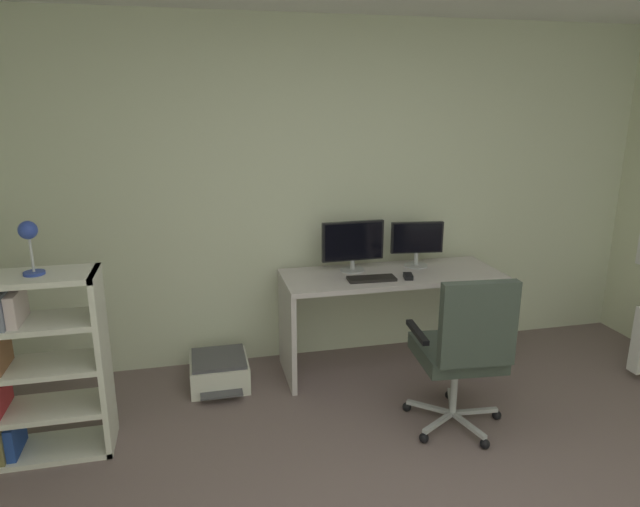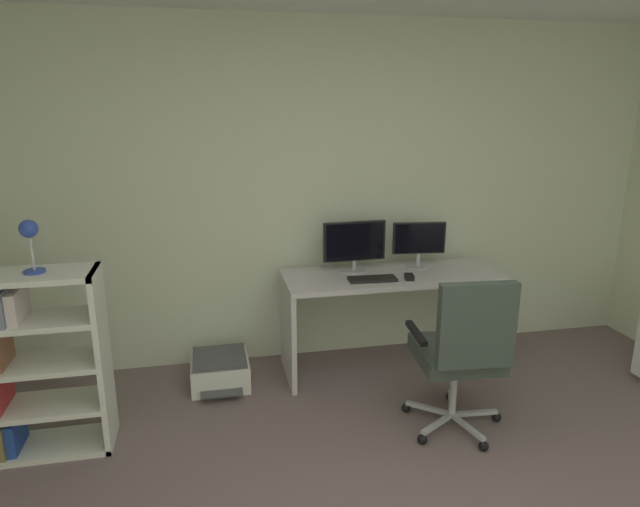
# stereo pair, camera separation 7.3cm
# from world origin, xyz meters

# --- Properties ---
(wall_back) EXTENTS (5.35, 0.10, 2.57)m
(wall_back) POSITION_xyz_m (0.00, 2.61, 1.28)
(wall_back) COLOR beige
(wall_back) RESTS_ON ground
(desk) EXTENTS (1.61, 0.59, 0.75)m
(desk) POSITION_xyz_m (0.47, 2.18, 0.56)
(desk) COLOR silver
(desk) RESTS_ON ground
(monitor_main) EXTENTS (0.47, 0.18, 0.37)m
(monitor_main) POSITION_xyz_m (0.21, 2.30, 0.96)
(monitor_main) COLOR #B2B5B7
(monitor_main) RESTS_ON desk
(monitor_secondary) EXTENTS (0.40, 0.18, 0.35)m
(monitor_secondary) POSITION_xyz_m (0.72, 2.30, 0.95)
(monitor_secondary) COLOR #B2B5B7
(monitor_secondary) RESTS_ON desk
(keyboard) EXTENTS (0.35, 0.15, 0.02)m
(keyboard) POSITION_xyz_m (0.28, 2.06, 0.76)
(keyboard) COLOR black
(keyboard) RESTS_ON desk
(computer_mouse) EXTENTS (0.08, 0.11, 0.03)m
(computer_mouse) POSITION_xyz_m (0.54, 2.03, 0.77)
(computer_mouse) COLOR black
(computer_mouse) RESTS_ON desk
(office_chair) EXTENTS (0.62, 0.63, 1.03)m
(office_chair) POSITION_xyz_m (0.59, 1.24, 0.57)
(office_chair) COLOR #B7BABC
(office_chair) RESTS_ON ground
(bookshelf) EXTENTS (0.83, 0.33, 1.08)m
(bookshelf) POSITION_xyz_m (-1.96, 1.60, 0.54)
(bookshelf) COLOR white
(bookshelf) RESTS_ON ground
(desk_lamp) EXTENTS (0.11, 0.11, 0.29)m
(desk_lamp) POSITION_xyz_m (-1.77, 1.60, 1.28)
(desk_lamp) COLOR #2F47AF
(desk_lamp) RESTS_ON bookshelf
(printer) EXTENTS (0.41, 0.51, 0.22)m
(printer) POSITION_xyz_m (-0.81, 2.18, 0.11)
(printer) COLOR white
(printer) RESTS_ON ground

